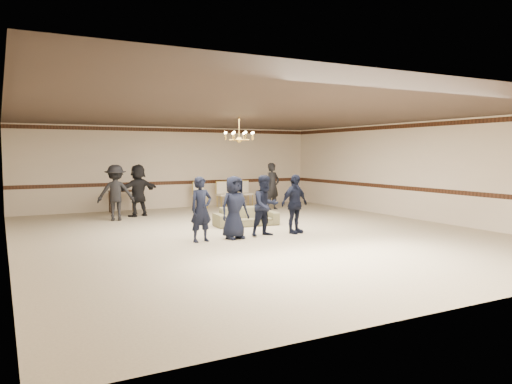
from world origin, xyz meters
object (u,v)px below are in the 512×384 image
Objects in this scene: adult_mid at (138,190)px; chandelier at (239,128)px; boy_a at (201,209)px; boy_c at (265,206)px; boy_d at (295,204)px; banquet_chair_mid at (224,194)px; console_table at (122,201)px; banquet_chair_left at (201,195)px; boy_b at (234,207)px; banquet_chair_right at (246,193)px; settee at (246,216)px; adult_left at (116,193)px; adult_right at (273,186)px.

chandelier is at bearing 96.28° from adult_mid.
adult_mid reaches higher than boy_a.
boy_c and boy_d have the same top height.
boy_a is 1.57× the size of banquet_chair_mid.
banquet_chair_mid is 1.06× the size of console_table.
console_table is at bearing 172.86° from banquet_chair_left.
chandelier reaches higher than banquet_chair_left.
boy_b is 1.57× the size of banquet_chair_right.
adult_mid is (-1.90, 4.04, -1.98)m from chandelier.
boy_c is at bearing -107.71° from banquet_chair_mid.
adult_mid reaches higher than settee.
adult_left is at bearing 141.83° from settee.
adult_mid is 1.76× the size of banquet_chair_mid.
banquet_chair_left is 1.00m from banquet_chair_mid.
banquet_chair_mid is at bearing 111.22° from adult_right.
adult_left is (-3.21, 2.97, 0.62)m from settee.
boy_d is 0.89× the size of adult_right.
banquet_chair_mid is (1.83, 6.78, -0.29)m from boy_c.
adult_left is 1.00× the size of adult_right.
boy_c is at bearing -70.60° from console_table.
boy_d is 5.61m from adult_right.
adult_left is at bearing 114.26° from boy_c.
banquet_chair_left is (0.46, 4.91, 0.23)m from settee.
adult_mid is (-2.84, 5.53, 0.10)m from boy_d.
banquet_chair_mid is (1.46, 4.91, 0.23)m from settee.
settee is at bearing 103.31° from adult_mid.
adult_mid is 4.95m from banquet_chair_right.
boy_c is 1.57× the size of banquet_chair_right.
boy_c is 0.90m from boy_d.
adult_right is at bearing -38.69° from banquet_chair_left.
console_table is (-3.00, 0.20, -0.10)m from banquet_chair_left.
settee is (1.27, 1.87, -0.52)m from boy_b.
boy_a is 0.90m from boy_b.
chandelier is 6.47m from banquet_chair_right.
banquet_chair_mid is at bearing 67.62° from boy_d.
adult_right is at bearing 37.06° from boy_a.
settee is at bearing -61.46° from console_table.
banquet_chair_mid is at bearing 68.67° from boy_c.
boy_d is at bearing -100.42° from banquet_chair_mid.
chandelier reaches higher than boy_a.
banquet_chair_right is (2.46, 4.91, 0.23)m from settee.
boy_d is at bearing -110.01° from banquet_chair_right.
banquet_chair_right is (2.83, 6.78, -0.29)m from boy_c.
boy_b is 0.89× the size of adult_right.
chandelier is 0.92× the size of banquet_chair_mid.
adult_left is at bearing 103.58° from boy_b.
chandelier reaches higher than adult_right.
chandelier reaches higher than adult_mid.
adult_left is at bearing -105.30° from console_table.
adult_right reaches higher than boy_c.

